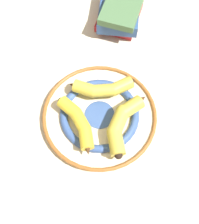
{
  "coord_description": "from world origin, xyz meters",
  "views": [
    {
      "loc": [
        -0.13,
        0.32,
        0.7
      ],
      "look_at": [
        -0.03,
        0.04,
        0.04
      ],
      "focal_mm": 42.0,
      "sensor_mm": 36.0,
      "label": 1
    }
  ],
  "objects_px": {
    "decorative_bowl": "(99,115)",
    "book_stack": "(120,10)",
    "banana_a": "(79,123)",
    "banana_c": "(122,122)",
    "banana_b": "(102,88)"
  },
  "relations": [
    {
      "from": "banana_c",
      "to": "book_stack",
      "type": "distance_m",
      "value": 0.4
    },
    {
      "from": "decorative_bowl",
      "to": "book_stack",
      "type": "height_order",
      "value": "book_stack"
    },
    {
      "from": "banana_b",
      "to": "banana_a",
      "type": "bearing_deg",
      "value": -124.81
    },
    {
      "from": "banana_a",
      "to": "banana_b",
      "type": "distance_m",
      "value": 0.12
    },
    {
      "from": "banana_b",
      "to": "book_stack",
      "type": "bearing_deg",
      "value": 73.88
    },
    {
      "from": "decorative_bowl",
      "to": "banana_b",
      "type": "bearing_deg",
      "value": -76.26
    },
    {
      "from": "banana_a",
      "to": "book_stack",
      "type": "xyz_separation_m",
      "value": [
        0.02,
        -0.42,
        -0.0
      ]
    },
    {
      "from": "decorative_bowl",
      "to": "book_stack",
      "type": "xyz_separation_m",
      "value": [
        0.06,
        -0.37,
        0.03
      ]
    },
    {
      "from": "book_stack",
      "to": "banana_c",
      "type": "bearing_deg",
      "value": -171.76
    },
    {
      "from": "banana_c",
      "to": "banana_b",
      "type": "bearing_deg",
      "value": -128.74
    },
    {
      "from": "banana_a",
      "to": "book_stack",
      "type": "distance_m",
      "value": 0.42
    },
    {
      "from": "banana_b",
      "to": "banana_c",
      "type": "relative_size",
      "value": 0.88
    },
    {
      "from": "banana_a",
      "to": "book_stack",
      "type": "bearing_deg",
      "value": -45.96
    },
    {
      "from": "banana_b",
      "to": "book_stack",
      "type": "height_order",
      "value": "book_stack"
    },
    {
      "from": "banana_a",
      "to": "banana_c",
      "type": "bearing_deg",
      "value": -117.42
    }
  ]
}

